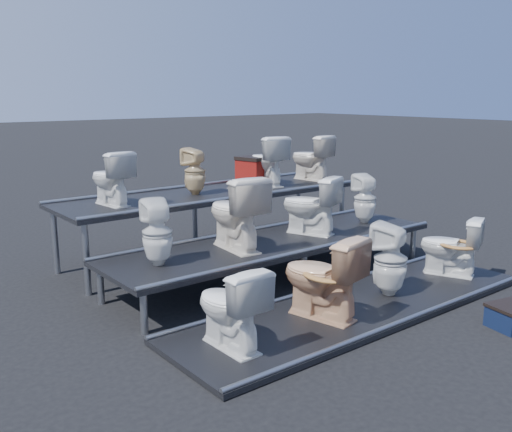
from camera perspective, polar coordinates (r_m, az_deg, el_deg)
ground at (r=6.82m, az=2.01°, el=-6.20°), size 80.00×80.00×0.00m
tier_front at (r=5.94m, az=10.24°, el=-8.94°), size 4.20×1.20×0.06m
tier_mid at (r=6.76m, az=2.02°, el=-4.35°), size 4.20×1.20×0.46m
tier_back at (r=7.71m, az=-4.23°, el=-0.75°), size 4.20×1.20×0.86m
toilet_0 at (r=4.79m, az=-2.63°, el=-9.04°), size 0.41×0.71×0.72m
toilet_1 at (r=5.42m, az=6.61°, el=-6.02°), size 0.61×0.87×0.81m
toilet_2 at (r=6.15m, az=13.27°, el=-4.24°), size 0.44×0.44×0.78m
toilet_3 at (r=7.03m, az=18.85°, el=-2.87°), size 0.62×0.77×0.69m
toilet_4 at (r=5.76m, az=-9.85°, el=-1.64°), size 0.37×0.37×0.67m
toilet_5 at (r=6.24m, az=-2.07°, el=0.36°), size 0.55×0.86×0.83m
toilet_6 at (r=6.96m, az=5.42°, el=1.10°), size 0.62×0.80×0.72m
toilet_7 at (r=7.69m, az=10.84°, el=1.73°), size 0.36×0.37×0.65m
toilet_8 at (r=6.88m, az=-14.33°, el=3.69°), size 0.41×0.66×0.64m
toilet_9 at (r=7.42m, az=-6.14°, el=4.47°), size 0.35×0.36×0.61m
toilet_10 at (r=8.12m, az=1.11°, el=5.56°), size 0.52×0.76×0.71m
toilet_11 at (r=8.69m, az=5.50°, el=5.85°), size 0.45×0.70×0.68m
red_crate at (r=8.27m, az=0.03°, el=4.46°), size 0.57×0.50×0.36m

